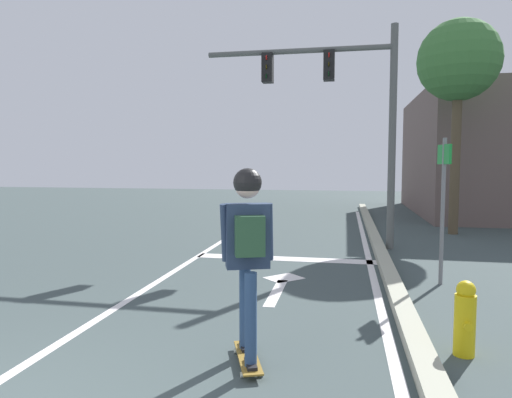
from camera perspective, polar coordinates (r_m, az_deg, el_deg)
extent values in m
cube|color=silver|center=(8.71, -8.70, -7.98)|extent=(0.12, 20.00, 0.01)
cube|color=silver|center=(8.23, 14.37, -8.82)|extent=(0.12, 20.00, 0.01)
cube|color=silver|center=(9.03, 3.70, -7.50)|extent=(3.54, 0.40, 0.01)
cube|color=silver|center=(6.75, 2.58, -11.62)|extent=(0.16, 1.40, 0.01)
cube|color=silver|center=(7.57, 3.55, -9.86)|extent=(0.71, 0.71, 0.01)
cube|color=#A1A28D|center=(8.23, 16.14, -8.37)|extent=(0.24, 24.00, 0.14)
cube|color=olive|center=(4.49, -1.04, -19.24)|extent=(0.43, 0.78, 0.02)
cube|color=#B2B2B7|center=(4.73, -1.48, -18.14)|extent=(0.15, 0.10, 0.01)
cylinder|color=silver|center=(4.73, -2.57, -18.53)|extent=(0.04, 0.06, 0.05)
cylinder|color=silver|center=(4.75, -0.40, -18.43)|extent=(0.04, 0.06, 0.05)
cube|color=#B2B2B7|center=(4.26, -0.54, -20.80)|extent=(0.15, 0.10, 0.01)
cylinder|color=silver|center=(4.26, -1.77, -21.24)|extent=(0.04, 0.06, 0.05)
cylinder|color=silver|center=(4.28, 0.68, -21.10)|extent=(0.04, 0.06, 0.05)
cylinder|color=navy|center=(4.52, -1.39, -13.25)|extent=(0.11, 0.11, 0.84)
cube|color=black|center=(4.66, -1.38, -18.01)|extent=(0.17, 0.26, 0.03)
cylinder|color=navy|center=(4.15, -0.67, -14.90)|extent=(0.11, 0.11, 0.84)
cube|color=black|center=(4.30, -0.67, -20.01)|extent=(0.17, 0.26, 0.03)
cube|color=#293954|center=(4.16, -1.06, -4.63)|extent=(0.43, 0.30, 0.59)
cylinder|color=#293954|center=(4.16, -3.95, -4.26)|extent=(0.07, 0.15, 0.54)
cylinder|color=#293954|center=(4.22, 1.68, -4.14)|extent=(0.07, 0.13, 0.54)
sphere|color=beige|center=(4.11, -1.07, 1.69)|extent=(0.23, 0.23, 0.23)
sphere|color=black|center=(4.11, -1.07, 2.09)|extent=(0.26, 0.26, 0.26)
cube|color=#295033|center=(4.02, -0.80, -4.67)|extent=(0.29, 0.22, 0.36)
cylinder|color=#575A57|center=(10.32, 16.76, 7.32)|extent=(0.16, 0.16, 4.84)
cylinder|color=#575A57|center=(10.62, 5.32, 18.05)|extent=(4.11, 0.12, 0.12)
cube|color=black|center=(10.49, 9.18, 16.22)|extent=(0.24, 0.28, 0.64)
cylinder|color=red|center=(10.39, 9.17, 17.47)|extent=(0.02, 0.10, 0.10)
cylinder|color=#3C3106|center=(10.34, 9.15, 16.39)|extent=(0.02, 0.10, 0.10)
cylinder|color=black|center=(10.30, 9.14, 15.30)|extent=(0.02, 0.10, 0.10)
cube|color=black|center=(10.63, 1.47, 16.12)|extent=(0.24, 0.28, 0.64)
cylinder|color=red|center=(10.53, 1.33, 17.34)|extent=(0.02, 0.10, 0.10)
cylinder|color=#3C3106|center=(10.49, 1.33, 16.28)|extent=(0.02, 0.10, 0.10)
cylinder|color=black|center=(10.45, 1.33, 15.21)|extent=(0.02, 0.10, 0.10)
cylinder|color=slate|center=(7.54, 22.42, -1.51)|extent=(0.06, 0.06, 2.27)
cube|color=#198C33|center=(7.50, 22.62, 5.21)|extent=(0.12, 0.44, 0.30)
cylinder|color=gold|center=(5.02, 24.76, -14.22)|extent=(0.20, 0.20, 0.60)
sphere|color=gold|center=(4.92, 24.90, -10.32)|extent=(0.18, 0.18, 0.18)
cylinder|color=gold|center=(5.11, 24.48, -13.51)|extent=(0.08, 0.08, 0.08)
cylinder|color=gold|center=(4.91, 25.09, -14.28)|extent=(0.08, 0.08, 0.08)
cylinder|color=brown|center=(13.10, 23.77, 4.48)|extent=(0.25, 0.25, 3.93)
sphere|color=#3E7639|center=(13.38, 24.13, 15.65)|extent=(2.10, 2.10, 2.10)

